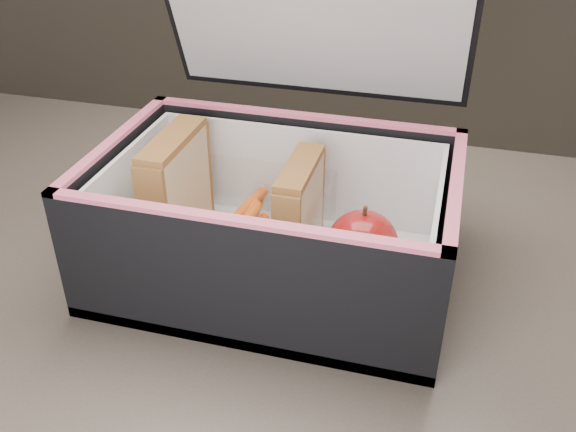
% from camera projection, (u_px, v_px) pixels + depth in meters
% --- Properties ---
extents(kitchen_table, '(1.20, 0.80, 0.75)m').
position_uv_depth(kitchen_table, '(261.00, 372.00, 0.65)').
color(kitchen_table, brown).
rests_on(kitchen_table, ground).
extents(lunch_bag, '(0.33, 0.30, 0.32)m').
position_uv_depth(lunch_bag, '(276.00, 211.00, 0.60)').
color(lunch_bag, black).
rests_on(lunch_bag, kitchen_table).
extents(plastic_tub, '(0.17, 0.12, 0.07)m').
position_uv_depth(plastic_tub, '(238.00, 220.00, 0.63)').
color(plastic_tub, white).
rests_on(plastic_tub, lunch_bag).
extents(sandwich_left, '(0.03, 0.10, 0.12)m').
position_uv_depth(sandwich_left, '(177.00, 190.00, 0.63)').
color(sandwich_left, beige).
rests_on(sandwich_left, plastic_tub).
extents(sandwich_right, '(0.03, 0.09, 0.10)m').
position_uv_depth(sandwich_right, '(299.00, 213.00, 0.61)').
color(sandwich_right, beige).
rests_on(sandwich_right, plastic_tub).
extents(carrot_sticks, '(0.04, 0.14, 0.03)m').
position_uv_depth(carrot_sticks, '(240.00, 230.00, 0.64)').
color(carrot_sticks, '#E4430B').
rests_on(carrot_sticks, plastic_tub).
extents(paper_napkin, '(0.09, 0.09, 0.01)m').
position_uv_depth(paper_napkin, '(362.00, 274.00, 0.61)').
color(paper_napkin, white).
rests_on(paper_napkin, lunch_bag).
extents(red_apple, '(0.08, 0.08, 0.07)m').
position_uv_depth(red_apple, '(363.00, 243.00, 0.59)').
color(red_apple, '#820E01').
rests_on(red_apple, paper_napkin).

